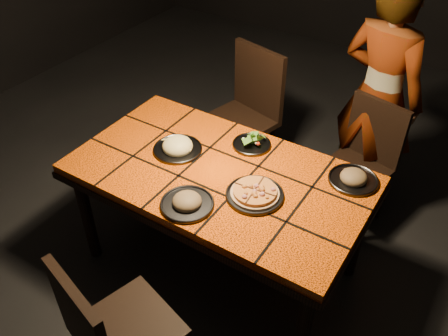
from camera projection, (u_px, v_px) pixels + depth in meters
The scene contains 11 objects.
room_shell at pixel (218, 39), 2.09m from camera, with size 6.04×7.04×3.08m.
dining_table at pixel (219, 182), 2.61m from camera, with size 1.62×0.92×0.75m.
chair_near at pixel (110, 330), 2.06m from camera, with size 0.51×0.51×0.91m.
chair_far_left at pixel (247, 107), 3.41m from camera, with size 0.54×0.54×0.99m.
chair_far_right at pixel (364, 156), 3.08m from camera, with size 0.47×0.47×0.87m.
diner at pixel (379, 97), 3.06m from camera, with size 0.59×0.39×1.62m, color brown.
plate_pizza at pixel (255, 193), 2.39m from camera, with size 0.30×0.30×0.04m.
plate_pasta at pixel (178, 147), 2.69m from camera, with size 0.28×0.28×0.09m.
plate_salad at pixel (252, 142), 2.72m from camera, with size 0.22×0.22×0.07m.
plate_mushroom_a at pixel (187, 202), 2.33m from camera, with size 0.27×0.27×0.09m.
plate_mushroom_b at pixel (354, 178), 2.48m from camera, with size 0.26×0.26×0.09m.
Camera 1 is at (1.09, -1.66, 2.37)m, focal length 38.00 mm.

